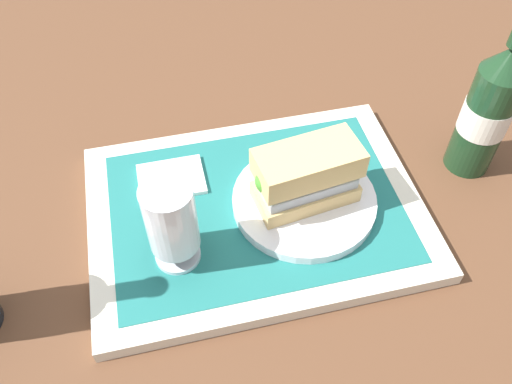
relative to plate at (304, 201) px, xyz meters
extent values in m
plane|color=brown|center=(0.06, -0.01, -0.03)|extent=(3.00, 3.00, 0.00)
cube|color=beige|center=(0.06, -0.01, -0.02)|extent=(0.44, 0.32, 0.02)
cube|color=#1E6B66|center=(0.06, -0.01, -0.01)|extent=(0.38, 0.27, 0.00)
cylinder|color=white|center=(0.00, 0.00, 0.00)|extent=(0.19, 0.19, 0.01)
cube|color=tan|center=(0.00, 0.00, 0.02)|extent=(0.14, 0.08, 0.02)
cube|color=#9EA3A8|center=(0.00, 0.00, 0.04)|extent=(0.13, 0.07, 0.02)
cube|color=silver|center=(0.00, 0.00, 0.05)|extent=(0.12, 0.07, 0.01)
sphere|color=#47932D|center=(0.05, 0.01, 0.06)|extent=(0.04, 0.04, 0.04)
cube|color=tan|center=(0.00, 0.00, 0.07)|extent=(0.14, 0.08, 0.04)
cylinder|color=silver|center=(0.17, 0.04, 0.00)|extent=(0.06, 0.06, 0.01)
cylinder|color=silver|center=(0.17, 0.04, 0.01)|extent=(0.01, 0.01, 0.02)
cylinder|color=silver|center=(0.17, 0.04, 0.07)|extent=(0.06, 0.06, 0.09)
cylinder|color=gold|center=(0.17, 0.04, 0.04)|extent=(0.06, 0.06, 0.04)
cylinder|color=white|center=(0.17, 0.04, 0.07)|extent=(0.05, 0.05, 0.01)
cube|color=white|center=(0.17, -0.08, 0.00)|extent=(0.09, 0.07, 0.01)
cylinder|color=#19381E|center=(-0.26, -0.04, 0.05)|extent=(0.06, 0.06, 0.17)
cylinder|color=silver|center=(-0.26, -0.04, 0.06)|extent=(0.07, 0.07, 0.05)
cone|color=#19381E|center=(-0.26, -0.04, 0.16)|extent=(0.06, 0.06, 0.04)
camera|label=1|loc=(0.16, 0.42, 0.55)|focal=37.55mm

